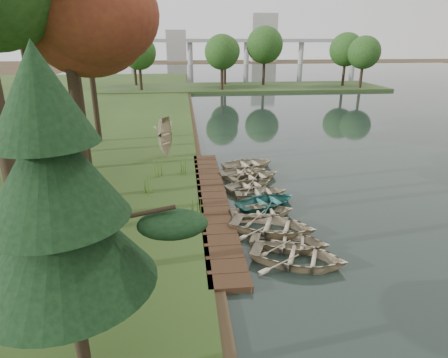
{
  "coord_description": "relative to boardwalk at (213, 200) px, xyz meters",
  "views": [
    {
      "loc": [
        -3.02,
        -18.81,
        8.47
      ],
      "look_at": [
        -0.92,
        0.66,
        1.13
      ],
      "focal_mm": 30.0,
      "sensor_mm": 36.0,
      "label": 1
    }
  ],
  "objects": [
    {
      "name": "tree_2",
      "position": [
        -5.74,
        -3.04,
        9.42
      ],
      "size": [
        4.5,
        4.5,
        11.29
      ],
      "color": "black",
      "rests_on": "bank"
    },
    {
      "name": "rowboat_3",
      "position": [
        2.32,
        -2.07,
        0.24
      ],
      "size": [
        3.36,
        2.49,
        0.67
      ],
      "primitive_type": "imported",
      "rotation": [
        0.0,
        0.0,
        1.63
      ],
      "color": "tan",
      "rests_on": "water"
    },
    {
      "name": "peninsula",
      "position": [
        9.6,
        50.0,
        0.08
      ],
      "size": [
        50.0,
        14.0,
        0.45
      ],
      "primitive_type": "cube",
      "color": "#30451E",
      "rests_on": "ground"
    },
    {
      "name": "rowboat_7",
      "position": [
        2.89,
        3.08,
        0.25
      ],
      "size": [
        3.9,
        3.28,
        0.69
      ],
      "primitive_type": "imported",
      "rotation": [
        0.0,
        0.0,
        1.88
      ],
      "color": "tan",
      "rests_on": "water"
    },
    {
      "name": "tree_6",
      "position": [
        -8.68,
        13.33,
        10.77
      ],
      "size": [
        4.42,
        4.42,
        12.65
      ],
      "color": "black",
      "rests_on": "bank"
    },
    {
      "name": "rowboat_4",
      "position": [
        2.82,
        -0.97,
        0.26
      ],
      "size": [
        4.13,
        3.6,
        0.71
      ],
      "primitive_type": "imported",
      "rotation": [
        0.0,
        0.0,
        1.97
      ],
      "color": "#276D65",
      "rests_on": "water"
    },
    {
      "name": "far_trees",
      "position": [
        6.27,
        50.0,
        6.28
      ],
      "size": [
        45.6,
        5.6,
        8.8
      ],
      "color": "black",
      "rests_on": "peninsula"
    },
    {
      "name": "boardwalk",
      "position": [
        0.0,
        0.0,
        0.0
      ],
      "size": [
        1.6,
        16.0,
        0.3
      ],
      "primitive_type": "cube",
      "color": "#372315",
      "rests_on": "ground"
    },
    {
      "name": "rowboat_1",
      "position": [
        2.87,
        -5.15,
        0.25
      ],
      "size": [
        3.98,
        3.39,
        0.7
      ],
      "primitive_type": "imported",
      "rotation": [
        0.0,
        0.0,
        1.23
      ],
      "color": "tan",
      "rests_on": "water"
    },
    {
      "name": "reeds_3",
      "position": [
        -3.17,
        3.92,
        0.7
      ],
      "size": [
        0.6,
        0.6,
        1.11
      ],
      "primitive_type": "cone",
      "color": "#3F661E",
      "rests_on": "bank"
    },
    {
      "name": "rowboat_5",
      "position": [
        2.79,
        0.5,
        0.21
      ],
      "size": [
        3.16,
        2.35,
        0.63
      ],
      "primitive_type": "imported",
      "rotation": [
        0.0,
        0.0,
        1.64
      ],
      "color": "tan",
      "rests_on": "water"
    },
    {
      "name": "building_b",
      "position": [
        -3.4,
        145.0,
        5.85
      ],
      "size": [
        8.0,
        8.0,
        12.0
      ],
      "primitive_type": "cube",
      "color": "#A5A5A0",
      "rests_on": "ground"
    },
    {
      "name": "rowboat_6",
      "position": [
        2.35,
        1.71,
        0.21
      ],
      "size": [
        3.61,
        3.13,
        0.63
      ],
      "primitive_type": "imported",
      "rotation": [
        0.0,
        0.0,
        1.95
      ],
      "color": "tan",
      "rests_on": "water"
    },
    {
      "name": "stored_rowboat",
      "position": [
        -2.79,
        7.95,
        0.46
      ],
      "size": [
        3.63,
        3.38,
        0.61
      ],
      "primitive_type": "imported",
      "rotation": [
        3.14,
        0.0,
        0.99
      ],
      "color": "tan",
      "rests_on": "bank"
    },
    {
      "name": "bridge",
      "position": [
        13.91,
        120.0,
        6.93
      ],
      "size": [
        95.9,
        4.0,
        8.6
      ],
      "color": "#A5A5A0",
      "rests_on": "ground"
    },
    {
      "name": "reeds_1",
      "position": [
        -1.57,
        4.13,
        0.71
      ],
      "size": [
        0.6,
        0.6,
        1.11
      ],
      "primitive_type": "cone",
      "color": "#3F661E",
      "rests_on": "bank"
    },
    {
      "name": "rowboat_0",
      "position": [
        2.88,
        -6.36,
        0.3
      ],
      "size": [
        4.61,
        4.05,
        0.79
      ],
      "primitive_type": "imported",
      "rotation": [
        0.0,
        0.0,
        1.15
      ],
      "color": "tan",
      "rests_on": "water"
    },
    {
      "name": "pine_tree",
      "position": [
        -4.05,
        -11.51,
        5.27
      ],
      "size": [
        3.8,
        3.8,
        8.18
      ],
      "color": "black",
      "rests_on": "bank"
    },
    {
      "name": "ground",
      "position": [
        1.6,
        0.0,
        -0.15
      ],
      "size": [
        300.0,
        300.0,
        0.0
      ],
      "primitive_type": "plane",
      "color": "#3D2F1D"
    },
    {
      "name": "rowboat_8",
      "position": [
        2.31,
        3.96,
        0.23
      ],
      "size": [
        3.55,
        2.82,
        0.66
      ],
      "primitive_type": "imported",
      "rotation": [
        0.0,
        0.0,
        1.76
      ],
      "color": "tan",
      "rests_on": "water"
    },
    {
      "name": "reeds_0",
      "position": [
        -1.0,
        -2.14,
        0.7
      ],
      "size": [
        0.6,
        0.6,
        1.09
      ],
      "primitive_type": "cone",
      "color": "#3F661E",
      "rests_on": "bank"
    },
    {
      "name": "reeds_2",
      "position": [
        -3.56,
        1.13,
        0.68
      ],
      "size": [
        0.6,
        0.6,
        1.06
      ],
      "primitive_type": "cone",
      "color": "#3F661E",
      "rests_on": "bank"
    },
    {
      "name": "rowboat_9",
      "position": [
        2.89,
        5.49,
        0.28
      ],
      "size": [
        4.23,
        3.47,
        0.76
      ],
      "primitive_type": "imported",
      "rotation": [
        0.0,
        0.0,
        1.82
      ],
      "color": "tan",
      "rests_on": "water"
    },
    {
      "name": "rowboat_2",
      "position": [
        2.47,
        -3.72,
        0.31
      ],
      "size": [
        4.74,
        4.14,
        0.82
      ],
      "primitive_type": "imported",
      "rotation": [
        0.0,
        0.0,
        1.17
      ],
      "color": "tan",
      "rests_on": "water"
    },
    {
      "name": "tree_4",
      "position": [
        -7.9,
        5.99,
        9.69
      ],
      "size": [
        4.04,
        4.04,
        11.41
      ],
      "color": "black",
      "rests_on": "bank"
    },
    {
      "name": "building_a",
      "position": [
        31.6,
        140.0,
        8.85
      ],
      "size": [
        10.0,
        8.0,
        18.0
      ],
      "primitive_type": "cube",
      "color": "#A5A5A0",
      "rests_on": "ground"
    }
  ]
}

